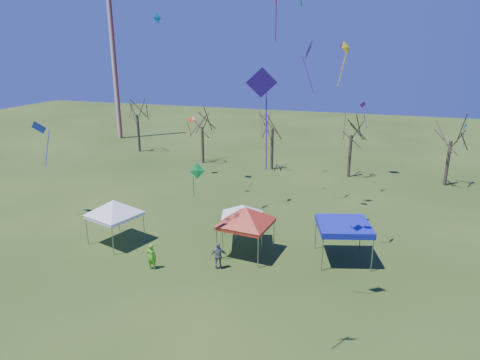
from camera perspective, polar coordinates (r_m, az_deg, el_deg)
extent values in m
plane|color=#284014|center=(25.82, -3.66, -13.32)|extent=(140.00, 140.00, 0.00)
cylinder|color=silver|center=(65.55, -16.57, 16.15)|extent=(0.70, 0.70, 25.00)
cylinder|color=#3D2D21|center=(57.16, -13.37, 6.07)|extent=(0.32, 0.32, 4.78)
cylinder|color=#3D2D21|center=(50.32, -5.00, 4.68)|extent=(0.32, 0.32, 4.28)
cylinder|color=#3D2D21|center=(47.48, 4.30, 4.15)|extent=(0.32, 0.32, 4.64)
cylinder|color=#3D2D21|center=(46.03, 14.42, 3.12)|extent=(0.32, 0.32, 4.49)
cylinder|color=#3D2D21|center=(46.48, 25.94, 2.02)|extent=(0.32, 0.32, 4.47)
cylinder|color=gray|center=(31.49, -19.73, -6.48)|extent=(0.06, 0.06, 1.95)
cylinder|color=gray|center=(32.96, -15.90, -5.03)|extent=(0.06, 0.06, 1.95)
cylinder|color=gray|center=(29.45, -16.59, -7.86)|extent=(0.06, 0.06, 1.95)
cylinder|color=gray|center=(31.02, -12.67, -6.21)|extent=(0.06, 0.06, 1.95)
cube|color=white|center=(30.79, -16.39, -4.50)|extent=(3.66, 3.66, 0.23)
pyramid|color=white|center=(30.41, -16.57, -2.59)|extent=(3.94, 3.94, 0.97)
cylinder|color=gray|center=(28.46, -2.38, -8.12)|extent=(0.06, 0.06, 1.84)
cylinder|color=gray|center=(30.80, -2.06, -6.05)|extent=(0.06, 0.06, 1.84)
cylinder|color=gray|center=(28.41, 2.88, -8.18)|extent=(0.06, 0.06, 1.84)
cylinder|color=gray|center=(30.75, 2.77, -6.10)|extent=(0.06, 0.06, 1.84)
cube|color=white|center=(29.16, 0.31, -5.23)|extent=(3.42, 3.42, 0.22)
pyramid|color=white|center=(28.78, 0.31, -3.34)|extent=(3.75, 3.75, 0.92)
cylinder|color=gray|center=(27.75, -3.12, -8.60)|extent=(0.06, 0.06, 2.04)
cylinder|color=gray|center=(30.08, -0.62, -6.43)|extent=(0.06, 0.06, 2.04)
cylinder|color=gray|center=(26.68, 2.42, -9.72)|extent=(0.06, 0.06, 2.04)
cylinder|color=gray|center=(29.10, 4.54, -7.35)|extent=(0.06, 0.06, 2.04)
cube|color=#A42210|center=(27.89, 0.82, -5.86)|extent=(3.39, 3.39, 0.25)
pyramid|color=#A42210|center=(27.46, 0.83, -3.66)|extent=(4.30, 4.30, 1.02)
cylinder|color=gray|center=(26.81, 10.92, -9.78)|extent=(0.06, 0.06, 2.15)
cylinder|color=gray|center=(29.48, 10.05, -7.12)|extent=(0.06, 0.06, 2.15)
cylinder|color=gray|center=(27.44, 17.21, -9.62)|extent=(0.06, 0.06, 2.15)
cylinder|color=gray|center=(30.06, 15.77, -7.04)|extent=(0.06, 0.06, 2.15)
cube|color=#0F16A0|center=(27.91, 13.66, -6.12)|extent=(3.97, 3.97, 0.26)
cube|color=#0F16A0|center=(27.83, 13.69, -5.75)|extent=(3.97, 3.97, 0.13)
imported|color=slate|center=(26.71, -2.89, -10.07)|extent=(1.10, 0.79, 1.73)
imported|color=#5AD021|center=(27.22, -11.70, -9.96)|extent=(0.62, 0.42, 1.67)
cone|color=#5B18AD|center=(22.60, 9.04, 16.80)|extent=(0.45, 1.10, 1.06)
cube|color=#5B18AD|center=(22.98, 9.02, 13.75)|extent=(0.72, 0.04, 1.92)
cone|color=green|center=(25.22, -5.74, 1.21)|extent=(0.97, 0.60, 0.95)
cube|color=green|center=(25.51, -6.19, -0.91)|extent=(0.23, 0.47, 1.49)
cone|color=#162FEE|center=(36.17, -25.21, 6.41)|extent=(1.39, 0.91, 1.18)
cube|color=#162FEE|center=(36.17, -24.31, 3.86)|extent=(0.07, 0.98, 2.61)
cone|color=yellow|center=(26.10, 13.98, 16.77)|extent=(0.76, 0.91, 0.79)
cube|color=yellow|center=(25.95, 13.48, 14.19)|extent=(0.45, 0.29, 1.95)
cone|color=#0DB0C9|center=(48.48, -10.94, 20.48)|extent=(0.58, 1.20, 1.16)
cube|color=#0DB0C9|center=(48.20, -11.09, 18.92)|extent=(0.62, 0.19, 2.06)
cone|color=red|center=(44.47, -6.47, 8.02)|extent=(0.97, 0.74, 0.74)
cube|color=red|center=(44.82, -6.77, 6.72)|extent=(0.12, 0.66, 1.66)
cube|color=#D62F73|center=(18.51, 4.86, 22.42)|extent=(0.18, 0.75, 2.83)
cone|color=purple|center=(39.11, 16.03, 9.66)|extent=(0.70, 0.71, 0.64)
cube|color=purple|center=(39.51, 16.27, 8.09)|extent=(0.56, 0.55, 1.89)
cone|color=#4A17A5|center=(14.98, 2.88, 12.89)|extent=(1.16, 0.75, 1.07)
cube|color=#4A17A5|center=(15.22, 3.52, 6.65)|extent=(0.19, 0.42, 2.78)
cone|color=#1679EA|center=(46.00, 27.83, 6.44)|extent=(0.61, 0.92, 0.86)
cube|color=#1679EA|center=(46.38, 27.66, 4.93)|extent=(0.37, 0.19, 2.11)
cone|color=#FF38BE|center=(42.74, 13.58, 16.83)|extent=(1.04, 1.06, 0.79)
cube|color=#FF38BE|center=(42.52, 13.73, 15.30)|extent=(0.50, 0.46, 1.80)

